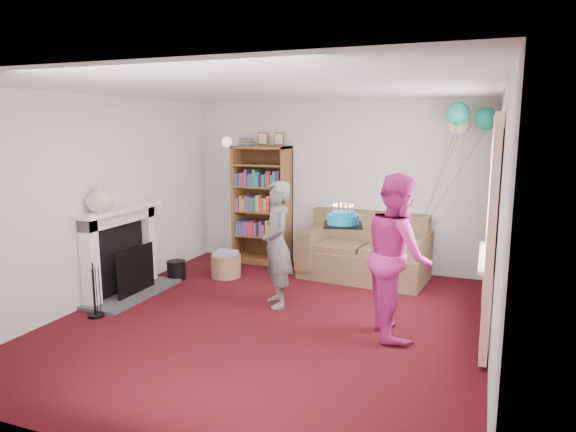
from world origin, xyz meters
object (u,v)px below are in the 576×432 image
at_px(bookcase, 263,206).
at_px(person_magenta, 398,255).
at_px(person_striped, 277,244).
at_px(birthday_cake, 343,219).
at_px(sofa, 365,254).

bearing_deg(bookcase, person_magenta, -40.85).
distance_m(person_striped, birthday_cake, 1.09).
relative_size(sofa, person_magenta, 1.02).
bearing_deg(sofa, person_striped, -109.11).
height_order(sofa, birthday_cake, birthday_cake).
distance_m(bookcase, person_striped, 2.03).
height_order(sofa, person_magenta, person_magenta).
bearing_deg(person_striped, sofa, 119.53).
bearing_deg(birthday_cake, bookcase, 130.80).
relative_size(bookcase, person_striped, 1.36).
bearing_deg(bookcase, birthday_cake, -49.20).
xyz_separation_m(person_magenta, birthday_cake, (-0.56, -0.07, 0.34)).
relative_size(bookcase, sofa, 1.19).
distance_m(sofa, person_magenta, 2.09).
height_order(bookcase, person_magenta, bookcase).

